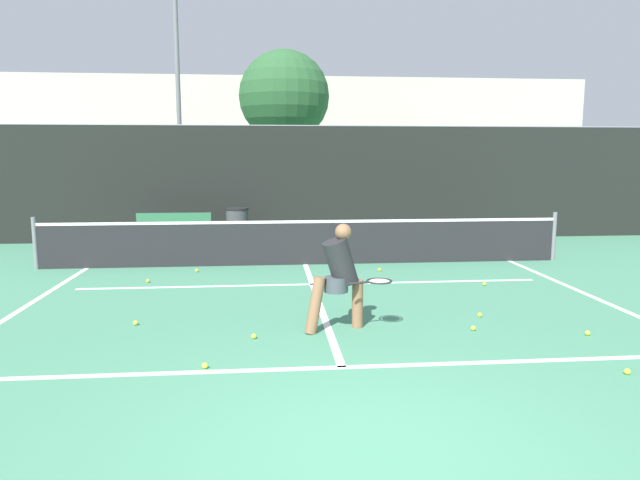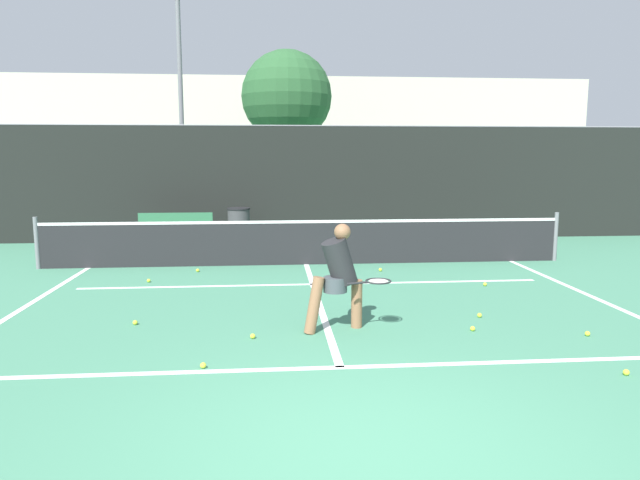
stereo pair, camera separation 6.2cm
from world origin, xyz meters
name	(u,v)px [view 1 (the left image)]	position (x,y,z in m)	size (l,w,h in m)	color
ground_plane	(372,452)	(0.00, 0.00, 0.00)	(100.00, 100.00, 0.00)	#427F60
court_baseline_near	(342,367)	(0.00, 1.80, 0.00)	(11.00, 0.10, 0.01)	white
court_service_line	(312,284)	(0.00, 5.90, 0.00)	(8.25, 0.10, 0.01)	white
court_center_mark	(318,299)	(0.00, 4.80, 0.00)	(0.10, 6.00, 0.01)	white
court_sideline_left	(26,306)	(-4.51, 4.80, 0.00)	(0.10, 7.00, 0.01)	white
court_sideline_right	(584,293)	(4.51, 4.80, 0.00)	(0.10, 7.00, 0.01)	white
net	(305,241)	(0.00, 7.80, 0.51)	(11.09, 0.09, 1.07)	slate
fence_back	(296,183)	(0.00, 11.44, 1.55)	(24.00, 0.06, 3.11)	black
player_practicing	(340,274)	(0.14, 3.17, 0.76)	(1.22, 0.50, 1.43)	#8C6042
tennis_ball_scattered_0	(148,281)	(-2.98, 6.32, 0.03)	(0.07, 0.07, 0.07)	#D1E033
tennis_ball_scattered_1	(627,372)	(2.98, 1.32, 0.03)	(0.07, 0.07, 0.07)	#D1E033
tennis_ball_scattered_2	(136,323)	(-2.61, 3.62, 0.03)	(0.07, 0.07, 0.07)	#D1E033
tennis_ball_scattered_3	(588,333)	(3.30, 2.62, 0.03)	(0.07, 0.07, 0.07)	#D1E033
tennis_ball_scattered_4	(484,284)	(3.04, 5.50, 0.03)	(0.07, 0.07, 0.07)	#D1E033
tennis_ball_scattered_5	(254,336)	(-0.98, 2.89, 0.03)	(0.07, 0.07, 0.07)	#D1E033
tennis_ball_scattered_6	(197,270)	(-2.21, 7.20, 0.03)	(0.07, 0.07, 0.07)	#D1E033
tennis_ball_scattered_7	(380,270)	(1.44, 6.95, 0.03)	(0.07, 0.07, 0.07)	#D1E033
tennis_ball_scattered_8	(205,366)	(-1.49, 1.91, 0.03)	(0.07, 0.07, 0.07)	#D1E033
tennis_ball_scattered_9	(473,328)	(1.90, 2.96, 0.03)	(0.07, 0.07, 0.07)	#D1E033
tennis_ball_scattered_10	(480,315)	(2.23, 3.57, 0.03)	(0.07, 0.07, 0.07)	#D1E033
courtside_bench	(174,228)	(-3.16, 10.47, 0.48)	(1.87, 0.38, 0.86)	#33724C
trash_bin	(237,226)	(-1.57, 10.68, 0.48)	(0.60, 0.60, 0.96)	#3F3F42
parked_car	(191,206)	(-3.40, 15.59, 0.60)	(1.74, 4.48, 1.41)	navy
floodlight_mast	(178,74)	(-3.80, 16.46, 5.10)	(1.10, 0.24, 7.94)	slate
tree_west	(284,96)	(-0.02, 20.41, 4.76)	(3.79, 3.79, 6.67)	brown
building_far	(280,137)	(0.00, 30.12, 3.38)	(36.00, 2.40, 6.76)	beige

